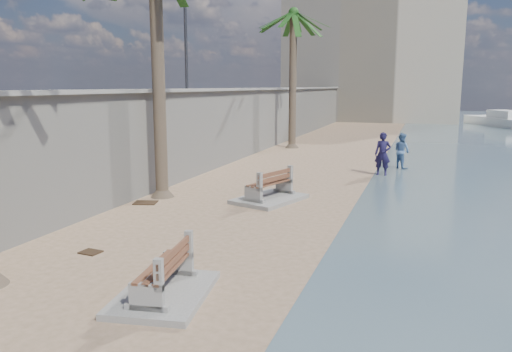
# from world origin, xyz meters

# --- Properties ---
(ground_plane) EXTENTS (140.00, 140.00, 0.00)m
(ground_plane) POSITION_xyz_m (0.00, 0.00, 0.00)
(ground_plane) COLOR #A07E62
(seawall) EXTENTS (0.45, 70.00, 3.50)m
(seawall) POSITION_xyz_m (-5.20, 20.00, 1.75)
(seawall) COLOR gray
(seawall) RESTS_ON ground_plane
(wall_cap) EXTENTS (0.80, 70.00, 0.12)m
(wall_cap) POSITION_xyz_m (-5.20, 20.00, 3.55)
(wall_cap) COLOR gray
(wall_cap) RESTS_ON seawall
(end_building) EXTENTS (18.00, 12.00, 14.00)m
(end_building) POSITION_xyz_m (-2.00, 52.00, 7.00)
(end_building) COLOR #B7AA93
(end_building) RESTS_ON ground_plane
(bench_near) EXTENTS (1.81, 2.39, 0.91)m
(bench_near) POSITION_xyz_m (-0.27, 1.26, 0.40)
(bench_near) COLOR gray
(bench_near) RESTS_ON ground_plane
(bench_far) EXTENTS (2.27, 2.75, 0.99)m
(bench_far) POSITION_xyz_m (-0.74, 9.08, 0.43)
(bench_far) COLOR gray
(bench_far) RESTS_ON ground_plane
(palm_back) EXTENTS (5.00, 5.00, 8.83)m
(palm_back) POSITION_xyz_m (-3.70, 23.20, 7.79)
(palm_back) COLOR brown
(palm_back) RESTS_ON ground_plane
(streetlight) EXTENTS (0.28, 0.28, 5.12)m
(streetlight) POSITION_xyz_m (-5.10, 12.00, 6.64)
(streetlight) COLOR #2D2D33
(streetlight) RESTS_ON wall_cap
(person_a) EXTENTS (0.78, 0.55, 2.09)m
(person_a) POSITION_xyz_m (2.33, 15.14, 1.04)
(person_a) COLOR #181438
(person_a) RESTS_ON ground_plane
(person_b) EXTENTS (1.08, 1.08, 1.79)m
(person_b) POSITION_xyz_m (3.00, 17.29, 0.89)
(person_b) COLOR #4D6F9F
(person_b) RESTS_ON ground_plane
(yacht_far) EXTENTS (5.79, 8.61, 1.50)m
(yacht_far) POSITION_xyz_m (10.49, 45.96, 0.35)
(yacht_far) COLOR silver
(yacht_far) RESTS_ON bay_water
(debris_c) EXTENTS (0.84, 0.74, 0.03)m
(debris_c) POSITION_xyz_m (-4.42, 7.49, 0.01)
(debris_c) COLOR #382616
(debris_c) RESTS_ON ground_plane
(debris_d) EXTENTS (0.49, 0.41, 0.03)m
(debris_d) POSITION_xyz_m (-3.04, 2.85, 0.01)
(debris_d) COLOR #382616
(debris_d) RESTS_ON ground_plane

